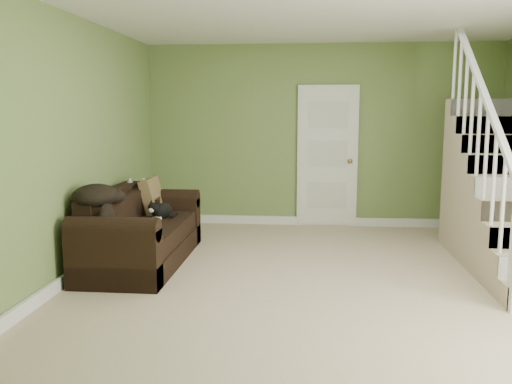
% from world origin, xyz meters
% --- Properties ---
extents(floor, '(5.00, 5.50, 0.01)m').
position_xyz_m(floor, '(0.00, 0.00, 0.00)').
color(floor, '#C3A98D').
rests_on(floor, ground).
extents(ceiling, '(5.00, 5.50, 0.01)m').
position_xyz_m(ceiling, '(0.00, 0.00, 2.60)').
color(ceiling, white).
rests_on(ceiling, wall_back).
extents(wall_back, '(5.00, 0.04, 2.60)m').
position_xyz_m(wall_back, '(0.00, 2.75, 1.30)').
color(wall_back, olive).
rests_on(wall_back, floor).
extents(wall_front, '(5.00, 0.04, 2.60)m').
position_xyz_m(wall_front, '(0.00, -2.75, 1.30)').
color(wall_front, olive).
rests_on(wall_front, floor).
extents(wall_left, '(0.04, 5.50, 2.60)m').
position_xyz_m(wall_left, '(-2.50, 0.00, 1.30)').
color(wall_left, olive).
rests_on(wall_left, floor).
extents(baseboard_back, '(5.00, 0.04, 0.12)m').
position_xyz_m(baseboard_back, '(0.00, 2.72, 0.06)').
color(baseboard_back, white).
rests_on(baseboard_back, floor).
extents(baseboard_left, '(0.04, 5.50, 0.12)m').
position_xyz_m(baseboard_left, '(-2.47, 0.00, 0.06)').
color(baseboard_left, white).
rests_on(baseboard_left, floor).
extents(door, '(0.86, 0.12, 2.02)m').
position_xyz_m(door, '(0.10, 2.71, 1.01)').
color(door, white).
rests_on(door, floor).
extents(staircase, '(1.00, 2.51, 2.82)m').
position_xyz_m(staircase, '(1.99, 0.97, 0.64)').
color(staircase, '#C3A98D').
rests_on(staircase, floor).
extents(sofa, '(0.88, 2.04, 0.80)m').
position_xyz_m(sofa, '(-2.01, 0.55, 0.31)').
color(sofa, black).
rests_on(sofa, floor).
extents(side_table, '(0.63, 0.63, 0.85)m').
position_xyz_m(side_table, '(-2.23, 1.24, 0.32)').
color(side_table, black).
rests_on(side_table, floor).
extents(cat, '(0.27, 0.50, 0.24)m').
position_xyz_m(cat, '(-1.84, 0.85, 0.53)').
color(cat, black).
rests_on(cat, sofa).
extents(banana, '(0.09, 0.21, 0.06)m').
position_xyz_m(banana, '(-1.93, 0.13, 0.46)').
color(banana, yellow).
rests_on(banana, sofa).
extents(throw_pillow, '(0.25, 0.49, 0.50)m').
position_xyz_m(throw_pillow, '(-2.04, 1.21, 0.61)').
color(throw_pillow, brown).
rests_on(throw_pillow, sofa).
extents(throw_blanket, '(0.43, 0.56, 0.23)m').
position_xyz_m(throw_blanket, '(-2.26, -0.02, 0.83)').
color(throw_blanket, black).
rests_on(throw_blanket, sofa).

